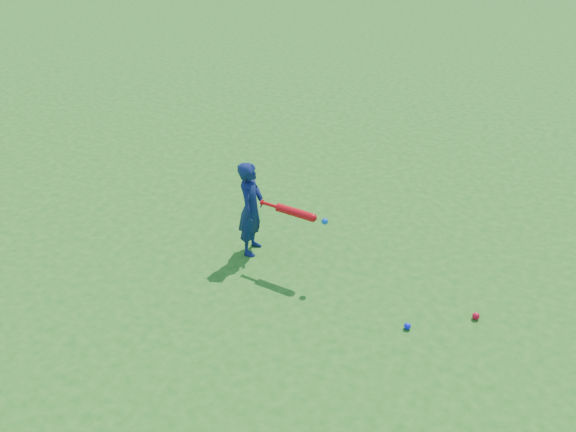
# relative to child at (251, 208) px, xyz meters

# --- Properties ---
(ground) EXTENTS (80.00, 80.00, 0.00)m
(ground) POSITION_rel_child_xyz_m (0.21, -0.26, -0.59)
(ground) COLOR #1F6518
(ground) RESTS_ON ground
(child) EXTENTS (0.31, 0.45, 1.18)m
(child) POSITION_rel_child_xyz_m (0.00, 0.00, 0.00)
(child) COLOR #101D4F
(child) RESTS_ON ground
(ground_ball_red) EXTENTS (0.08, 0.08, 0.08)m
(ground_ball_red) POSITION_rel_child_xyz_m (2.68, -0.37, -0.55)
(ground_ball_red) COLOR red
(ground_ball_red) RESTS_ON ground
(ground_ball_blue) EXTENTS (0.07, 0.07, 0.07)m
(ground_ball_blue) POSITION_rel_child_xyz_m (2.04, -0.77, -0.55)
(ground_ball_blue) COLOR #0D18ED
(ground_ball_blue) RESTS_ON ground
(bat_swing) EXTENTS (0.84, 0.21, 0.10)m
(bat_swing) POSITION_rel_child_xyz_m (0.64, -0.17, 0.16)
(bat_swing) COLOR red
(bat_swing) RESTS_ON ground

